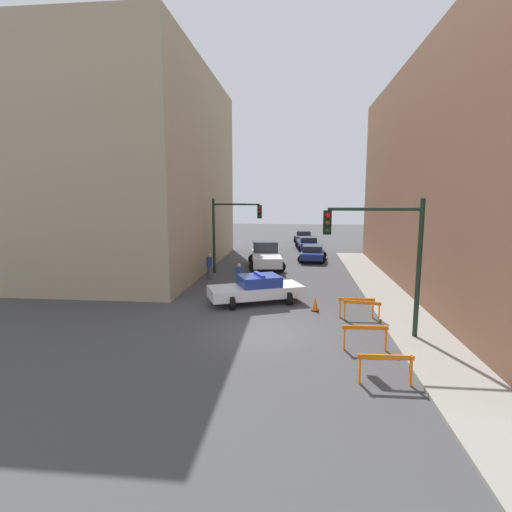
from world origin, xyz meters
The scene contains 17 objects.
ground_plane centered at (0.00, 0.00, 0.00)m, with size 120.00×120.00×0.00m, color #424244.
sidewalk_right centered at (6.20, 0.00, 0.06)m, with size 2.40×44.00×0.12m.
building_corner_left centered at (-12.00, 14.00, 7.15)m, with size 14.00×20.00×14.31m.
traffic_light_near centered at (4.73, -0.07, 3.53)m, with size 3.64×0.35×5.20m.
traffic_light_far centered at (-3.30, 12.02, 3.40)m, with size 3.44×0.35×5.20m.
police_car centered at (-0.62, 4.46, 0.72)m, with size 5.05×3.54×1.52m.
white_truck centered at (-0.96, 14.48, 0.91)m, with size 3.10×5.62×1.90m.
parked_car_near centered at (2.68, 17.96, 0.67)m, with size 2.53×4.45×1.31m.
parked_car_mid centered at (2.42, 24.61, 0.67)m, with size 2.52×4.44×1.31m.
parked_car_far centered at (2.09, 31.42, 0.67)m, with size 2.28×4.30×1.31m.
pedestrian_crossing centered at (-1.82, 6.49, 0.86)m, with size 0.50×0.50×1.66m.
pedestrian_corner centered at (-4.29, 9.92, 0.86)m, with size 0.50×0.50×1.66m.
barrier_front centered at (3.98, -3.97, 0.62)m, with size 1.60×0.18×0.90m.
barrier_mid centered at (3.82, -1.40, 0.62)m, with size 1.60×0.21×0.90m.
barrier_back centered at (4.22, 1.93, 0.62)m, with size 1.59×0.41×0.90m.
barrier_corner centered at (4.06, 2.44, 0.62)m, with size 1.60×0.19×0.90m.
traffic_cone centered at (2.29, 3.31, 0.32)m, with size 0.36×0.36×0.66m.
Camera 1 is at (1.40, -15.17, 5.44)m, focal length 28.00 mm.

